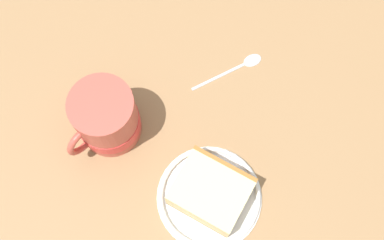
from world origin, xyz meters
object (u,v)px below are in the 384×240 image
at_px(teaspoon, 242,65).
at_px(cake_slice, 211,192).
at_px(small_plate, 209,197).
at_px(tea_mug, 106,118).

bearing_deg(teaspoon, cake_slice, 119.53).
height_order(small_plate, cake_slice, cake_slice).
distance_m(cake_slice, teaspoon, 0.21).
relative_size(cake_slice, tea_mug, 0.97).
distance_m(cake_slice, tea_mug, 0.18).
bearing_deg(cake_slice, tea_mug, 9.14).
xyz_separation_m(small_plate, cake_slice, (0.00, -0.00, 0.02)).
relative_size(small_plate, cake_slice, 1.31).
xyz_separation_m(tea_mug, teaspoon, (-0.07, -0.21, -0.05)).
xyz_separation_m(cake_slice, teaspoon, (0.10, -0.18, -0.03)).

